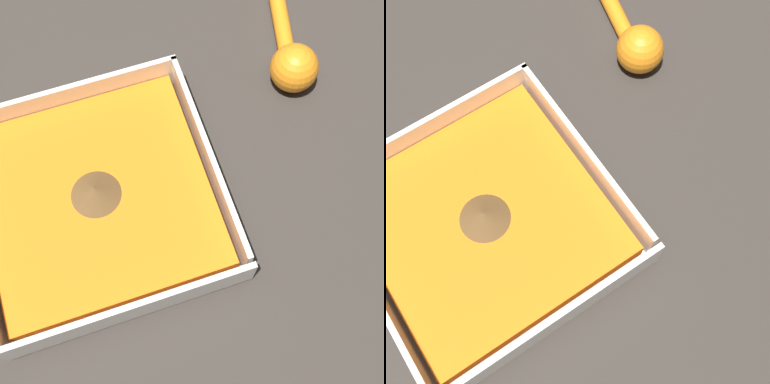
{
  "view_description": "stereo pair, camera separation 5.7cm",
  "coord_description": "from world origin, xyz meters",
  "views": [
    {
      "loc": [
        -0.04,
        0.23,
        0.56
      ],
      "look_at": [
        -0.11,
        0.03,
        0.03
      ],
      "focal_mm": 50.0,
      "sensor_mm": 36.0,
      "label": 1
    },
    {
      "loc": [
        0.01,
        0.21,
        0.56
      ],
      "look_at": [
        -0.11,
        0.03,
        0.03
      ],
      "focal_mm": 50.0,
      "sensor_mm": 36.0,
      "label": 2
    }
  ],
  "objects": [
    {
      "name": "lemon_squeezer",
      "position": [
        -0.28,
        -0.1,
        0.02
      ],
      "size": [
        0.08,
        0.19,
        0.06
      ],
      "rotation": [
        0.0,
        0.0,
        1.33
      ],
      "color": "orange",
      "rests_on": "ground_plane"
    },
    {
      "name": "square_dish",
      "position": [
        -0.01,
        0.0,
        0.02
      ],
      "size": [
        0.26,
        0.26,
        0.06
      ],
      "color": "silver",
      "rests_on": "ground_plane"
    },
    {
      "name": "ground_plane",
      "position": [
        0.0,
        0.0,
        0.0
      ],
      "size": [
        4.0,
        4.0,
        0.0
      ],
      "primitive_type": "plane",
      "color": "#332D28"
    }
  ]
}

